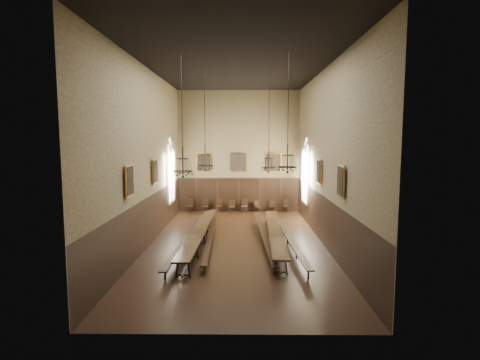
{
  "coord_description": "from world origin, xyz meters",
  "views": [
    {
      "loc": [
        0.35,
        -18.87,
        5.4
      ],
      "look_at": [
        0.17,
        1.5,
        3.19
      ],
      "focal_mm": 28.0,
      "sensor_mm": 36.0,
      "label": 1
    }
  ],
  "objects_px": {
    "chandelier_back_right": "(269,161)",
    "chandelier_front_right": "(288,159)",
    "table_left": "(200,237)",
    "bench_left_outer": "(187,239)",
    "chair_4": "(244,208)",
    "bench_right_inner": "(264,238)",
    "table_right": "(275,237)",
    "chair_3": "(232,209)",
    "chair_0": "(190,208)",
    "chair_7": "(285,209)",
    "chandelier_back_left": "(205,160)",
    "chair_5": "(257,209)",
    "bench_left_inner": "(210,239)",
    "chair_6": "(272,209)",
    "chair_1": "(205,208)",
    "chandelier_front_left": "(183,164)",
    "chair_2": "(219,208)",
    "bench_right_outer": "(288,238)"
  },
  "relations": [
    {
      "from": "table_left",
      "to": "bench_right_outer",
      "type": "bearing_deg",
      "value": 2.17
    },
    {
      "from": "chair_4",
      "to": "bench_right_inner",
      "type": "bearing_deg",
      "value": -72.28
    },
    {
      "from": "chair_7",
      "to": "chair_0",
      "type": "bearing_deg",
      "value": -169.36
    },
    {
      "from": "bench_left_outer",
      "to": "table_left",
      "type": "bearing_deg",
      "value": 0.58
    },
    {
      "from": "table_left",
      "to": "bench_left_outer",
      "type": "xyz_separation_m",
      "value": [
        -0.65,
        -0.01,
        -0.1
      ]
    },
    {
      "from": "bench_left_inner",
      "to": "bench_right_inner",
      "type": "distance_m",
      "value": 2.82
    },
    {
      "from": "chandelier_back_left",
      "to": "chandelier_back_right",
      "type": "distance_m",
      "value": 3.62
    },
    {
      "from": "chair_0",
      "to": "chandelier_back_left",
      "type": "distance_m",
      "value": 7.58
    },
    {
      "from": "chair_5",
      "to": "chandelier_back_left",
      "type": "height_order",
      "value": "chandelier_back_left"
    },
    {
      "from": "bench_left_outer",
      "to": "chandelier_front_left",
      "type": "bearing_deg",
      "value": -84.48
    },
    {
      "from": "chandelier_back_left",
      "to": "chandelier_front_right",
      "type": "bearing_deg",
      "value": -52.35
    },
    {
      "from": "chair_0",
      "to": "chair_1",
      "type": "distance_m",
      "value": 1.11
    },
    {
      "from": "bench_left_inner",
      "to": "chandelier_back_left",
      "type": "bearing_deg",
      "value": 101.31
    },
    {
      "from": "table_right",
      "to": "bench_left_outer",
      "type": "bearing_deg",
      "value": -177.62
    },
    {
      "from": "chair_1",
      "to": "bench_left_outer",
      "type": "bearing_deg",
      "value": -87.53
    },
    {
      "from": "chair_6",
      "to": "chair_4",
      "type": "bearing_deg",
      "value": -167.99
    },
    {
      "from": "table_left",
      "to": "table_right",
      "type": "bearing_deg",
      "value": 2.68
    },
    {
      "from": "chair_4",
      "to": "chair_7",
      "type": "xyz_separation_m",
      "value": [
        3.08,
        0.02,
        -0.01
      ]
    },
    {
      "from": "chair_3",
      "to": "chair_7",
      "type": "bearing_deg",
      "value": 4.67
    },
    {
      "from": "chandelier_back_right",
      "to": "table_right",
      "type": "bearing_deg",
      "value": -85.36
    },
    {
      "from": "chair_7",
      "to": "chandelier_back_right",
      "type": "distance_m",
      "value": 7.45
    },
    {
      "from": "bench_left_inner",
      "to": "chandelier_front_left",
      "type": "height_order",
      "value": "chandelier_front_left"
    },
    {
      "from": "table_right",
      "to": "bench_left_inner",
      "type": "distance_m",
      "value": 3.37
    },
    {
      "from": "bench_left_outer",
      "to": "chair_6",
      "type": "distance_m",
      "value": 9.98
    },
    {
      "from": "chair_0",
      "to": "chair_7",
      "type": "relative_size",
      "value": 1.06
    },
    {
      "from": "chair_1",
      "to": "chair_5",
      "type": "relative_size",
      "value": 1.13
    },
    {
      "from": "bench_left_outer",
      "to": "chair_4",
      "type": "height_order",
      "value": "chair_4"
    },
    {
      "from": "bench_left_inner",
      "to": "chandelier_front_left",
      "type": "distance_m",
      "value": 4.89
    },
    {
      "from": "chandelier_back_right",
      "to": "chandelier_front_right",
      "type": "relative_size",
      "value": 1.09
    },
    {
      "from": "chair_5",
      "to": "chandelier_back_right",
      "type": "bearing_deg",
      "value": -101.06
    },
    {
      "from": "chair_0",
      "to": "chandelier_front_right",
      "type": "distance_m",
      "value": 13.56
    },
    {
      "from": "bench_right_inner",
      "to": "chandelier_front_right",
      "type": "height_order",
      "value": "chandelier_front_right"
    },
    {
      "from": "bench_right_outer",
      "to": "chandelier_front_right",
      "type": "height_order",
      "value": "chandelier_front_right"
    },
    {
      "from": "bench_right_inner",
      "to": "chandelier_back_left",
      "type": "xyz_separation_m",
      "value": [
        -3.25,
        2.05,
        3.95
      ]
    },
    {
      "from": "chair_1",
      "to": "table_right",
      "type": "bearing_deg",
      "value": -59.11
    },
    {
      "from": "chandelier_front_right",
      "to": "bench_left_inner",
      "type": "bearing_deg",
      "value": 139.66
    },
    {
      "from": "chair_3",
      "to": "chandelier_back_right",
      "type": "bearing_deg",
      "value": -65.46
    },
    {
      "from": "bench_left_inner",
      "to": "chair_7",
      "type": "distance_m",
      "value": 9.77
    },
    {
      "from": "chair_6",
      "to": "chair_1",
      "type": "bearing_deg",
      "value": -167.41
    },
    {
      "from": "chair_5",
      "to": "table_left",
      "type": "bearing_deg",
      "value": -125.78
    },
    {
      "from": "chair_2",
      "to": "chair_6",
      "type": "xyz_separation_m",
      "value": [
        3.91,
        -0.0,
        -0.01
      ]
    },
    {
      "from": "chair_6",
      "to": "chair_0",
      "type": "bearing_deg",
      "value": -167.46
    },
    {
      "from": "table_left",
      "to": "chandelier_back_right",
      "type": "xyz_separation_m",
      "value": [
        3.69,
        2.53,
        3.76
      ]
    },
    {
      "from": "bench_right_outer",
      "to": "chandelier_front_left",
      "type": "bearing_deg",
      "value": -153.02
    },
    {
      "from": "table_right",
      "to": "chair_3",
      "type": "xyz_separation_m",
      "value": [
        -2.49,
        8.4,
        -0.12
      ]
    },
    {
      "from": "chandelier_back_left",
      "to": "chandelier_front_left",
      "type": "bearing_deg",
      "value": -96.12
    },
    {
      "from": "chandelier_front_right",
      "to": "chair_0",
      "type": "bearing_deg",
      "value": 117.0
    },
    {
      "from": "chair_3",
      "to": "chair_6",
      "type": "bearing_deg",
      "value": 4.49
    },
    {
      "from": "chair_3",
      "to": "chandelier_back_right",
      "type": "distance_m",
      "value": 7.56
    },
    {
      "from": "chair_2",
      "to": "chair_6",
      "type": "relative_size",
      "value": 1.05
    }
  ]
}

